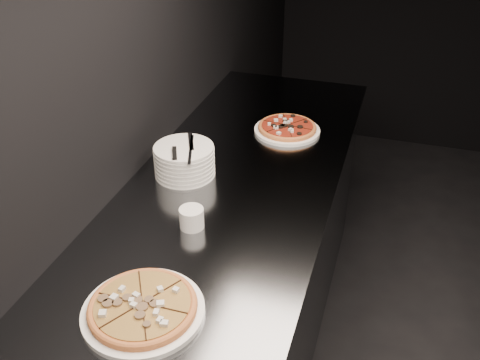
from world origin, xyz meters
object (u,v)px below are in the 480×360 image
(counter, at_px, (224,298))
(cutlery, at_px, (184,149))
(pizza_mushroom, at_px, (143,308))
(plate_stack, at_px, (184,161))
(pizza_tomato, at_px, (287,128))
(ramekin, at_px, (192,217))

(counter, height_order, cutlery, cutlery)
(pizza_mushroom, xyz_separation_m, plate_stack, (-0.17, 0.69, 0.04))
(pizza_tomato, distance_m, ramekin, 0.77)
(cutlery, height_order, ramekin, cutlery)
(plate_stack, xyz_separation_m, cutlery, (0.01, -0.02, 0.06))
(plate_stack, height_order, ramekin, plate_stack)
(counter, xyz_separation_m, pizza_mushroom, (-0.02, -0.56, 0.48))
(counter, distance_m, ramekin, 0.53)
(pizza_mushroom, bearing_deg, plate_stack, 103.58)
(cutlery, bearing_deg, pizza_mushroom, -101.53)
(counter, xyz_separation_m, pizza_tomato, (0.10, 0.59, 0.48))
(counter, bearing_deg, cutlery, 147.97)
(counter, xyz_separation_m, plate_stack, (-0.19, 0.13, 0.52))
(pizza_mushroom, bearing_deg, pizza_tomato, 84.13)
(counter, height_order, pizza_tomato, pizza_tomato)
(ramekin, bearing_deg, pizza_tomato, 79.70)
(pizza_mushroom, distance_m, plate_stack, 0.71)
(counter, xyz_separation_m, ramekin, (-0.04, -0.17, 0.50))
(pizza_tomato, height_order, cutlery, cutlery)
(plate_stack, relative_size, ramekin, 2.80)
(counter, relative_size, plate_stack, 11.02)
(ramekin, bearing_deg, pizza_mushroom, -87.17)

